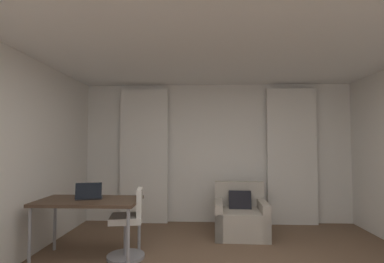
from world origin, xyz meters
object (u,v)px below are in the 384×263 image
Objects in this scene: armchair at (240,218)px; desk_chair at (129,227)px; desk at (89,205)px; laptop at (89,195)px.

armchair is 1.85m from desk_chair.
desk_chair is at bearing -147.35° from armchair.
laptop reaches higher than desk.
desk is at bearing -173.45° from desk_chair.
desk is 0.59m from desk_chair.
desk_chair reaches higher than armchair.
laptop is (-0.01, 0.04, 0.11)m from desk.
desk is 3.43× the size of laptop.
laptop is (-0.52, -0.02, 0.40)m from desk_chair.
armchair is 2.35m from desk.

